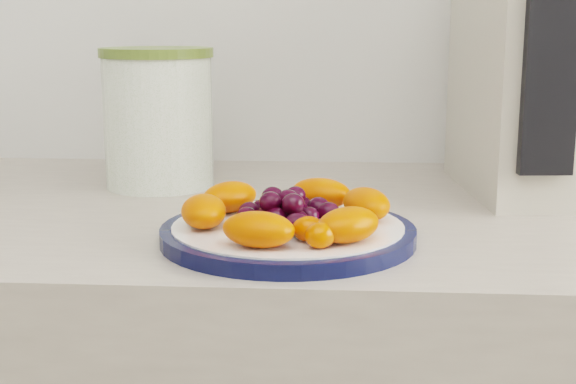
{
  "coord_description": "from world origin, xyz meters",
  "views": [
    {
      "loc": [
        0.01,
        0.28,
        1.11
      ],
      "look_at": [
        -0.04,
        1.04,
        0.95
      ],
      "focal_mm": 50.0,
      "sensor_mm": 36.0,
      "label": 1
    }
  ],
  "objects": [
    {
      "name": "plate_rim",
      "position": [
        -0.04,
        1.04,
        0.91
      ],
      "size": [
        0.25,
        0.25,
        0.01
      ],
      "primitive_type": "cylinder",
      "color": "#090F33",
      "rests_on": "counter"
    },
    {
      "name": "fruit_plate",
      "position": [
        -0.04,
        1.04,
        0.93
      ],
      "size": [
        0.22,
        0.22,
        0.04
      ],
      "color": "#E63C00",
      "rests_on": "plate_face"
    },
    {
      "name": "appliance_panel",
      "position": [
        0.23,
        1.16,
        1.07
      ],
      "size": [
        0.06,
        0.02,
        0.25
      ],
      "primitive_type": "cube",
      "rotation": [
        0.0,
        0.0,
        0.09
      ],
      "color": "black",
      "rests_on": "appliance_body"
    },
    {
      "name": "canister_lid",
      "position": [
        -0.23,
        1.3,
        1.07
      ],
      "size": [
        0.15,
        0.15,
        0.01
      ],
      "primitive_type": "cylinder",
      "rotation": [
        0.0,
        0.0,
        -0.04
      ],
      "color": "#5C702D",
      "rests_on": "canister"
    },
    {
      "name": "appliance_body",
      "position": [
        0.27,
        1.31,
        1.07
      ],
      "size": [
        0.22,
        0.29,
        0.34
      ],
      "primitive_type": "cube",
      "rotation": [
        0.0,
        0.0,
        0.09
      ],
      "color": "#BDB4A2",
      "rests_on": "counter"
    },
    {
      "name": "canister",
      "position": [
        -0.23,
        1.3,
        0.98
      ],
      "size": [
        0.15,
        0.15,
        0.17
      ],
      "primitive_type": "cylinder",
      "rotation": [
        0.0,
        0.0,
        -0.04
      ],
      "color": "#456C1F",
      "rests_on": "counter"
    },
    {
      "name": "plate_face",
      "position": [
        -0.04,
        1.04,
        0.91
      ],
      "size": [
        0.23,
        0.23,
        0.02
      ],
      "primitive_type": "cylinder",
      "color": "white",
      "rests_on": "counter"
    }
  ]
}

